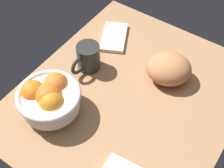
{
  "coord_description": "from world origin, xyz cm",
  "views": [
    {
      "loc": [
        55.29,
        31.78,
        83.68
      ],
      "look_at": [
        2.18,
        -4.89,
        5.0
      ],
      "focal_mm": 52.74,
      "sensor_mm": 36.0,
      "label": 1
    }
  ],
  "objects_px": {
    "fruit_bowl": "(49,98)",
    "mug": "(88,58)",
    "bread_loaf": "(169,69)",
    "napkin_spare": "(114,37)"
  },
  "relations": [
    {
      "from": "napkin_spare",
      "to": "mug",
      "type": "relative_size",
      "value": 1.23
    },
    {
      "from": "fruit_bowl",
      "to": "napkin_spare",
      "type": "bearing_deg",
      "value": -176.33
    },
    {
      "from": "mug",
      "to": "napkin_spare",
      "type": "bearing_deg",
      "value": -177.22
    },
    {
      "from": "fruit_bowl",
      "to": "mug",
      "type": "distance_m",
      "value": 0.21
    },
    {
      "from": "bread_loaf",
      "to": "napkin_spare",
      "type": "relative_size",
      "value": 0.97
    },
    {
      "from": "bread_loaf",
      "to": "napkin_spare",
      "type": "height_order",
      "value": "bread_loaf"
    },
    {
      "from": "fruit_bowl",
      "to": "mug",
      "type": "xyz_separation_m",
      "value": [
        -0.21,
        -0.02,
        -0.02
      ]
    },
    {
      "from": "napkin_spare",
      "to": "mug",
      "type": "distance_m",
      "value": 0.17
    },
    {
      "from": "fruit_bowl",
      "to": "napkin_spare",
      "type": "distance_m",
      "value": 0.38
    },
    {
      "from": "mug",
      "to": "fruit_bowl",
      "type": "bearing_deg",
      "value": 4.39
    }
  ]
}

